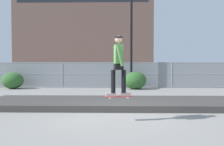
% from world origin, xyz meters
% --- Properties ---
extents(ground_plane, '(120.00, 120.00, 0.00)m').
position_xyz_m(ground_plane, '(0.00, 0.00, 0.00)').
color(ground_plane, gray).
extents(gravel_berm, '(10.43, 2.79, 0.23)m').
position_xyz_m(gravel_berm, '(0.00, 2.08, 0.12)').
color(gravel_berm, '#3D3A38').
rests_on(gravel_berm, ground_plane).
extents(skateboard, '(0.82, 0.33, 0.07)m').
position_xyz_m(skateboard, '(0.07, -0.50, 0.73)').
color(skateboard, '#B22D2D').
extents(skater, '(0.73, 0.61, 1.74)m').
position_xyz_m(skater, '(0.07, -0.50, 1.73)').
color(skater, '#B2ADA8').
rests_on(skater, skateboard).
extents(chain_fence, '(23.87, 0.06, 1.85)m').
position_xyz_m(chain_fence, '(0.00, 9.64, 0.93)').
color(chain_fence, gray).
rests_on(chain_fence, ground_plane).
extents(street_lamp, '(0.44, 0.44, 6.73)m').
position_xyz_m(street_lamp, '(1.02, 9.04, 4.19)').
color(street_lamp, black).
rests_on(street_lamp, ground_plane).
extents(parked_car_near, '(4.44, 2.02, 1.66)m').
position_xyz_m(parked_car_near, '(-2.82, 12.39, 0.84)').
color(parked_car_near, '#474C54').
rests_on(parked_car_near, ground_plane).
extents(library_building, '(29.03, 13.30, 25.31)m').
position_xyz_m(library_building, '(-7.09, 46.70, 12.65)').
color(library_building, brown).
rests_on(library_building, ground_plane).
extents(shrub_left, '(1.47, 1.20, 1.14)m').
position_xyz_m(shrub_left, '(-7.19, 8.68, 0.57)').
color(shrub_left, '#2D5B28').
rests_on(shrub_left, ground_plane).
extents(shrub_center, '(1.54, 1.26, 1.19)m').
position_xyz_m(shrub_center, '(1.25, 8.62, 0.60)').
color(shrub_center, '#2D5B28').
rests_on(shrub_center, ground_plane).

